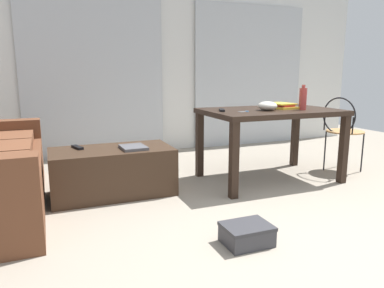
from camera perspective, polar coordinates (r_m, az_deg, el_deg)
ground_plane at (r=3.54m, az=9.43°, el=-7.16°), size 8.29×8.29×0.00m
wall_back at (r=5.30m, az=-2.44°, el=12.51°), size 6.11×0.10×2.46m
curtains at (r=5.21m, az=-2.10°, el=10.66°), size 4.17×0.03×2.12m
coffee_table at (r=3.40m, az=-12.51°, el=-4.27°), size 1.09×0.57×0.43m
craft_table at (r=3.79m, az=12.35°, el=3.99°), size 1.36×0.87×0.74m
wire_chair at (r=4.34m, az=22.73°, el=2.68°), size 0.41×0.43×0.85m
bottle_near at (r=3.79m, az=17.24°, el=6.81°), size 0.07×0.07×0.24m
bottle_far at (r=4.00m, az=17.21°, el=7.04°), size 0.08×0.08×0.24m
bowl at (r=3.65m, az=11.89°, el=5.94°), size 0.19×0.19×0.09m
book_stack at (r=3.90m, az=13.99°, el=5.91°), size 0.26×0.32×0.06m
tv_remote_on_table at (r=3.53m, az=4.77°, el=5.39°), size 0.10×0.17×0.02m
scissors at (r=3.49m, az=8.37°, el=5.13°), size 0.12×0.07×0.00m
tv_remote_primary at (r=3.43m, az=-17.74°, el=-0.51°), size 0.10×0.19×0.02m
magazine at (r=3.30m, az=-9.30°, el=-0.53°), size 0.23×0.27×0.03m
shoebox at (r=2.45m, az=8.69°, el=-13.97°), size 0.31×0.25×0.13m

